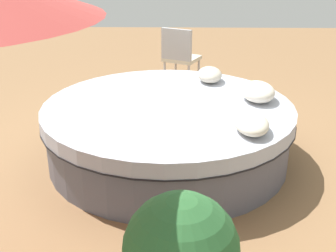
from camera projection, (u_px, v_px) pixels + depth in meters
The scene contains 6 objects.
ground_plane at pixel (168, 157), 4.89m from camera, with size 16.00×16.00×0.00m, color olive.
round_bed at pixel (168, 131), 4.76m from camera, with size 2.72×2.72×0.64m.
throw_pillow_0 at pixel (251, 123), 3.96m from camera, with size 0.54×0.32×0.16m, color beige.
throw_pillow_1 at pixel (258, 92), 4.72m from camera, with size 0.51×0.37×0.20m, color silver.
throw_pillow_2 at pixel (210, 75), 5.36m from camera, with size 0.44×0.30×0.18m, color beige.
patio_chair at pixel (180, 53), 7.08m from camera, with size 0.68×0.69×0.98m.
Camera 1 is at (4.35, 0.09, 2.26)m, focal length 45.99 mm.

